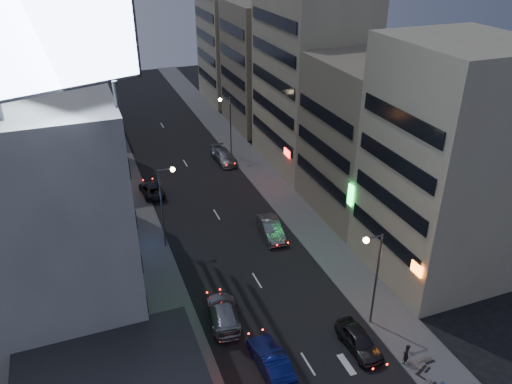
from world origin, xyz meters
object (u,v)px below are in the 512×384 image
parked_car_right_far (224,156)px  road_car_blue (271,360)px  scooter_black_a (452,382)px  scooter_blue (444,376)px  scooter_black_b (426,358)px  scooter_silver_b (431,350)px  road_car_silver (224,313)px  scooter_silver_a (431,372)px  parked_car_left (151,189)px  parked_car_right_mid (271,229)px  person (406,354)px  parked_car_right_near (359,340)px

parked_car_right_far → road_car_blue: (-7.45, -34.11, 0.04)m
scooter_black_a → scooter_blue: (-0.15, 0.62, -0.04)m
scooter_black_b → scooter_silver_b: (0.84, 0.47, 0.07)m
scooter_blue → scooter_silver_b: scooter_silver_b is taller
road_car_silver → scooter_silver_a: bearing=145.8°
parked_car_right_far → road_car_silver: bearing=-110.6°
road_car_silver → parked_car_left: bearing=-77.5°
parked_car_right_mid → parked_car_left: size_ratio=1.07×
scooter_silver_a → scooter_blue: 0.90m
person → parked_car_right_near: bearing=-81.7°
parked_car_right_near → road_car_blue: road_car_blue is taller
scooter_blue → scooter_silver_b: (0.59, 2.10, 0.15)m
scooter_silver_a → scooter_blue: bearing=-146.6°
scooter_black_b → parked_car_right_far: bearing=-19.9°
parked_car_right_mid → parked_car_right_far: 18.53m
parked_car_right_mid → person: size_ratio=3.06×
road_car_blue → scooter_silver_a: (9.62, -4.69, -0.08)m
scooter_blue → scooter_black_b: 1.65m
scooter_black_b → person: bearing=38.7°
scooter_blue → scooter_black_b: scooter_black_b is taller
scooter_silver_a → parked_car_right_mid: bearing=-14.9°
parked_car_left → scooter_black_b: parked_car_left is taller
person → parked_car_left: bearing=-103.6°
parked_car_left → scooter_black_b: 34.57m
scooter_silver_a → parked_car_right_near: bearing=11.2°
parked_car_right_near → road_car_silver: road_car_silver is taller
parked_car_left → parked_car_right_far: bearing=-156.0°
road_car_blue → parked_car_left: bearing=-85.9°
scooter_silver_b → parked_car_right_far: bearing=5.3°
parked_car_right_far → scooter_blue: (2.91, -39.29, -0.18)m
parked_car_right_mid → person: 18.69m
scooter_black_a → scooter_silver_b: 2.76m
parked_car_left → road_car_silver: (1.42, -22.69, 0.12)m
parked_car_right_far → scooter_silver_a: parked_car_right_far is taller
parked_car_right_near → scooter_silver_b: size_ratio=2.18×
parked_car_right_near → parked_car_left: bearing=107.4°
parked_car_right_near → scooter_silver_b: bearing=-32.1°
parked_car_right_far → scooter_black_a: bearing=-88.6°
parked_car_left → road_car_blue: (2.99, -28.45, 0.18)m
scooter_blue → person: bearing=18.6°
scooter_blue → road_car_silver: bearing=33.2°
person → scooter_silver_b: bearing=141.4°
parked_car_right_mid → parked_car_right_far: (1.02, 18.51, -0.04)m
parked_car_left → parked_car_right_far: size_ratio=0.86×
parked_car_right_near → road_car_blue: bearing=174.8°
parked_car_right_mid → parked_car_left: parked_car_right_mid is taller
parked_car_right_far → scooter_black_a: size_ratio=3.17×
parked_car_right_mid → road_car_blue: 16.88m
parked_car_right_far → scooter_black_a: (3.06, -39.90, -0.14)m
parked_car_right_near → parked_car_right_far: parked_car_right_far is taller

